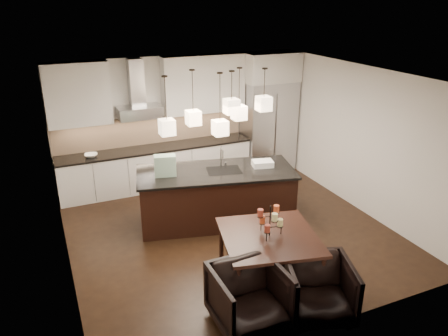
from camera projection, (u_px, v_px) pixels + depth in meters
name	position (u px, v px, depth m)	size (l,w,h in m)	color
floor	(228.00, 231.00, 7.96)	(5.50, 5.50, 0.02)	black
ceiling	(229.00, 75.00, 6.91)	(5.50, 5.50, 0.02)	white
wall_back	(178.00, 119.00, 9.78)	(5.50, 0.02, 2.80)	silver
wall_front	(326.00, 234.00, 5.09)	(5.50, 0.02, 2.80)	silver
wall_left	(58.00, 185.00, 6.41)	(0.02, 5.50, 2.80)	silver
wall_right	(358.00, 138.00, 8.46)	(0.02, 5.50, 2.80)	silver
refrigerator	(268.00, 127.00, 10.36)	(1.20, 0.72, 2.15)	#B7B7BA
fridge_panel	(270.00, 67.00, 9.84)	(1.26, 0.72, 0.65)	silver
lower_cabinets	(158.00, 168.00, 9.62)	(4.21, 0.62, 0.88)	silver
countertop	(156.00, 148.00, 9.45)	(4.21, 0.66, 0.04)	black
backsplash	(152.00, 130.00, 9.58)	(4.21, 0.02, 0.63)	tan
upper_cab_left	(77.00, 94.00, 8.55)	(1.25, 0.35, 1.25)	silver
upper_cab_right	(204.00, 84.00, 9.54)	(1.86, 0.35, 1.25)	silver
hood_canopy	(139.00, 112.00, 9.08)	(0.90, 0.52, 0.24)	#B7B7BA
hood_chimney	(136.00, 82.00, 8.95)	(0.30, 0.28, 0.96)	#B7B7BA
fruit_bowl	(91.00, 155.00, 8.88)	(0.26, 0.26, 0.06)	silver
island_body	(216.00, 197.00, 8.13)	(2.77, 1.11, 0.97)	black
island_top	(216.00, 172.00, 7.94)	(2.85, 1.19, 0.04)	black
faucet	(221.00, 157.00, 7.97)	(0.11, 0.27, 0.42)	silver
tote_bag	(165.00, 166.00, 7.65)	(0.38, 0.20, 0.38)	#276938
food_container	(263.00, 164.00, 8.11)	(0.38, 0.27, 0.11)	silver
dining_table	(268.00, 259.00, 6.38)	(1.34, 1.34, 0.80)	black
candelabra	(270.00, 221.00, 6.14)	(0.39, 0.39, 0.47)	black
candle_a	(280.00, 222.00, 6.18)	(0.08, 0.08, 0.11)	#EFE892
candle_b	(262.00, 220.00, 6.26)	(0.08, 0.08, 0.11)	#D5542A
candle_c	(267.00, 228.00, 6.03)	(0.08, 0.08, 0.11)	#993726
candle_d	(276.00, 209.00, 6.20)	(0.08, 0.08, 0.11)	#D5542A
candle_e	(260.00, 213.00, 6.09)	(0.08, 0.08, 0.11)	#993726
candle_f	(275.00, 217.00, 5.97)	(0.08, 0.08, 0.11)	#EFE892
armchair_left	(249.00, 297.00, 5.55)	(0.89, 0.91, 0.83)	black
armchair_right	(319.00, 290.00, 5.72)	(0.85, 0.88, 0.80)	black
pendant_a	(167.00, 127.00, 7.24)	(0.24, 0.24, 0.26)	#FDDEB2
pendant_b	(193.00, 118.00, 7.82)	(0.24, 0.24, 0.26)	#FDDEB2
pendant_c	(232.00, 106.00, 7.62)	(0.24, 0.24, 0.26)	#FDDEB2
pendant_d	(239.00, 113.00, 8.03)	(0.24, 0.24, 0.26)	#FDDEB2
pendant_e	(264.00, 104.00, 7.89)	(0.24, 0.24, 0.26)	#FDDEB2
pendant_f	(220.00, 128.00, 7.58)	(0.24, 0.24, 0.26)	#FDDEB2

